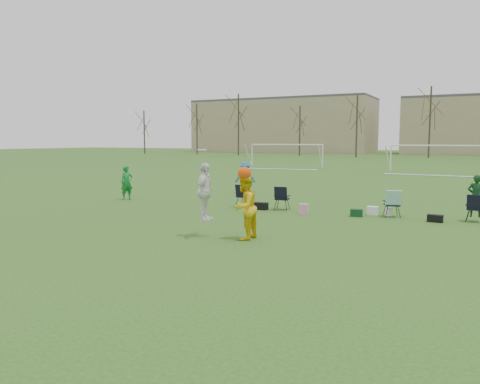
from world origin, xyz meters
The scene contains 9 objects.
ground centered at (0.00, 0.00, 0.00)m, with size 260.00×260.00×0.00m, color #2A4E18.
fielder_green_near centered at (-7.85, 7.54, 0.82)m, with size 0.60×0.39×1.64m, color #14742E.
fielder_blue centered at (-4.14, 12.82, 0.84)m, with size 1.08×0.62×1.67m, color #165AA9.
center_contest centered at (0.73, 1.93, 1.11)m, with size 1.87×1.18×2.58m.
sideline_setup centered at (3.13, 8.05, 0.51)m, with size 9.47×1.59×1.64m.
goal_left centered at (-10.00, 34.00, 1.92)m, with size 7.39×0.76×2.46m.
goal_mid centered at (4.00, 32.00, 1.92)m, with size 7.40×0.63×2.46m.
tree_line centered at (0.24, 69.85, 5.09)m, with size 110.28×3.28×11.40m.
building_row centered at (6.73, 96.00, 5.99)m, with size 126.00×16.00×13.00m.
Camera 1 is at (7.03, -9.84, 2.84)m, focal length 35.00 mm.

